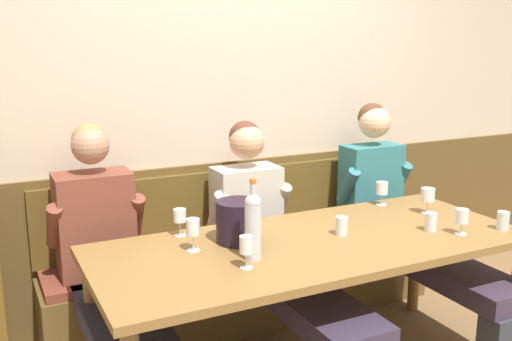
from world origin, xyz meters
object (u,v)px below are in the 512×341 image
at_px(wine_bottle_amber_mid, 253,224).
at_px(wine_glass_left_end, 246,247).
at_px(ice_bucket, 238,221).
at_px(wine_glass_by_bottle, 428,196).
at_px(person_center_right_seat, 407,221).
at_px(wine_glass_center_front, 462,218).
at_px(water_tumbler_right, 503,221).
at_px(wine_glass_center_rear, 247,209).
at_px(person_center_left_seat, 276,246).
at_px(water_tumbler_center, 431,222).
at_px(wine_glass_right_end, 382,189).
at_px(person_left_seat, 112,272).
at_px(wine_glass_near_bucket, 180,217).
at_px(water_tumbler_left, 342,226).
at_px(wine_glass_mid_left, 193,229).
at_px(dining_table, 313,255).
at_px(wall_bench, 249,277).

height_order(wine_bottle_amber_mid, wine_glass_left_end, wine_bottle_amber_mid).
distance_m(ice_bucket, wine_glass_by_bottle, 1.17).
xyz_separation_m(person_center_right_seat, wine_glass_left_end, (-1.35, -0.52, 0.22)).
height_order(wine_glass_center_front, water_tumbler_right, wine_glass_center_front).
height_order(wine_glass_left_end, wine_glass_center_rear, wine_glass_left_end).
height_order(person_center_left_seat, water_tumbler_center, person_center_left_seat).
relative_size(person_center_right_seat, wine_glass_right_end, 9.61).
bearing_deg(person_left_seat, wine_bottle_amber_mid, -39.34).
relative_size(wine_bottle_amber_mid, water_tumbler_right, 3.86).
xyz_separation_m(ice_bucket, wine_glass_near_bucket, (-0.23, 0.21, -0.00)).
distance_m(person_center_left_seat, water_tumbler_left, 0.43).
height_order(wine_glass_center_front, wine_glass_mid_left, wine_glass_mid_left).
relative_size(ice_bucket, wine_bottle_amber_mid, 0.58).
xyz_separation_m(person_center_left_seat, wine_glass_mid_left, (-0.56, -0.22, 0.25)).
distance_m(person_center_left_seat, wine_glass_near_bucket, 0.59).
distance_m(person_center_left_seat, wine_bottle_amber_mid, 0.64).
xyz_separation_m(person_center_right_seat, wine_glass_right_end, (-0.19, 0.02, 0.22)).
bearing_deg(person_center_left_seat, water_tumbler_right, -32.44).
distance_m(wine_glass_by_bottle, wine_glass_center_front, 0.37).
height_order(person_center_right_seat, wine_glass_right_end, person_center_right_seat).
height_order(person_left_seat, water_tumbler_right, person_left_seat).
xyz_separation_m(dining_table, ice_bucket, (-0.34, 0.16, 0.18)).
bearing_deg(wall_bench, wine_bottle_amber_mid, -114.34).
bearing_deg(water_tumbler_center, water_tumbler_right, -23.04).
relative_size(person_center_left_seat, water_tumbler_left, 14.12).
height_order(wine_bottle_amber_mid, water_tumbler_left, wine_bottle_amber_mid).
distance_m(wine_glass_left_end, water_tumbler_center, 1.08).
relative_size(person_left_seat, wine_bottle_amber_mid, 3.64).
distance_m(ice_bucket, wine_glass_center_rear, 0.24).
bearing_deg(wall_bench, wine_glass_center_front, -53.59).
xyz_separation_m(person_center_left_seat, water_tumbler_right, (1.01, -0.64, 0.19)).
distance_m(wine_glass_center_front, wine_glass_mid_left, 1.36).
bearing_deg(wine_bottle_amber_mid, ice_bucket, 81.18).
bearing_deg(person_left_seat, wine_glass_center_rear, -1.00).
distance_m(person_left_seat, ice_bucket, 0.66).
xyz_separation_m(wine_bottle_amber_mid, water_tumbler_center, (1.00, -0.05, -0.12)).
bearing_deg(water_tumbler_right, wine_glass_mid_left, 164.82).
xyz_separation_m(wine_glass_by_bottle, wine_glass_left_end, (-1.28, -0.28, -0.00)).
distance_m(person_center_right_seat, wine_glass_right_end, 0.29).
height_order(wine_glass_center_rear, wine_glass_right_end, wine_glass_right_end).
bearing_deg(ice_bucket, person_left_seat, 160.62).
height_order(wine_glass_by_bottle, water_tumbler_right, wine_glass_by_bottle).
bearing_deg(wine_glass_center_rear, water_tumbler_right, -28.44).
distance_m(wine_glass_center_front, wine_glass_near_bucket, 1.43).
relative_size(person_left_seat, wine_glass_left_end, 9.34).
bearing_deg(dining_table, wine_glass_left_end, -159.18).
height_order(person_center_right_seat, ice_bucket, person_center_right_seat).
bearing_deg(wine_glass_by_bottle, ice_bucket, 177.79).
distance_m(wine_glass_left_end, water_tumbler_right, 1.44).
bearing_deg(wine_glass_left_end, wine_bottle_amber_mid, 48.48).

